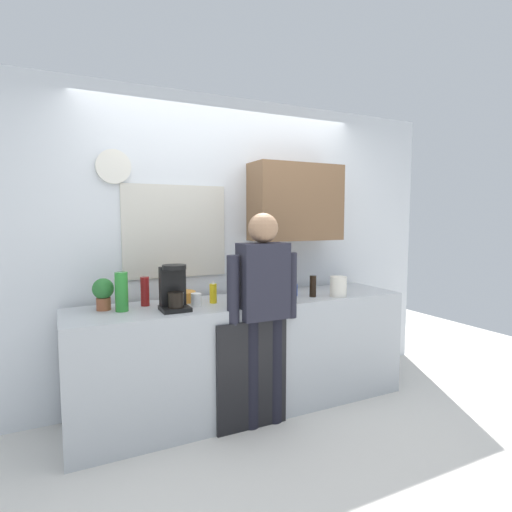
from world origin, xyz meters
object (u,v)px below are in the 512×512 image
at_px(cup_white_mug, 196,300).
at_px(coffee_maker, 174,290).
at_px(dish_soap, 213,293).
at_px(potted_plant, 103,292).
at_px(bottle_red_vinegar, 145,291).
at_px(storage_canister, 338,287).
at_px(cup_blue_mug, 293,290).
at_px(mixing_bowl, 182,296).
at_px(bottle_clear_soda, 122,292).
at_px(bottle_dark_sauce, 313,286).
at_px(bottle_olive_oil, 286,283).
at_px(person_at_sink, 263,301).

bearing_deg(cup_white_mug, coffee_maker, -160.53).
bearing_deg(dish_soap, potted_plant, 171.43).
height_order(cup_white_mug, dish_soap, dish_soap).
xyz_separation_m(cup_white_mug, potted_plant, (-0.64, 0.16, 0.08)).
height_order(bottle_red_vinegar, storage_canister, bottle_red_vinegar).
distance_m(coffee_maker, storage_canister, 1.38).
relative_size(potted_plant, dish_soap, 1.28).
height_order(cup_blue_mug, storage_canister, storage_canister).
bearing_deg(cup_white_mug, dish_soap, 13.75).
distance_m(bottle_red_vinegar, dish_soap, 0.51).
height_order(bottle_red_vinegar, mixing_bowl, bottle_red_vinegar).
xyz_separation_m(coffee_maker, bottle_clear_soda, (-0.34, 0.12, -0.01)).
distance_m(bottle_red_vinegar, storage_canister, 1.57).
xyz_separation_m(bottle_dark_sauce, potted_plant, (-1.63, 0.25, 0.04)).
bearing_deg(storage_canister, bottle_olive_oil, 162.26).
relative_size(bottle_red_vinegar, cup_white_mug, 2.32).
bearing_deg(coffee_maker, bottle_olive_oil, 1.53).
relative_size(bottle_dark_sauce, cup_white_mug, 1.89).
distance_m(dish_soap, storage_canister, 1.06).
bearing_deg(storage_canister, coffee_maker, 175.36).
bearing_deg(person_at_sink, mixing_bowl, 145.40).
height_order(cup_white_mug, mixing_bowl, cup_white_mug).
bearing_deg(dish_soap, cup_white_mug, -166.25).
xyz_separation_m(bottle_olive_oil, dish_soap, (-0.61, 0.08, -0.05)).
height_order(bottle_dark_sauce, bottle_clear_soda, bottle_clear_soda).
bearing_deg(bottle_clear_soda, potted_plant, 138.99).
bearing_deg(cup_blue_mug, bottle_clear_soda, 178.61).
bearing_deg(storage_canister, bottle_red_vinegar, 167.29).
distance_m(coffee_maker, potted_plant, 0.51).
height_order(coffee_maker, mixing_bowl, coffee_maker).
height_order(storage_canister, person_at_sink, person_at_sink).
height_order(bottle_clear_soda, cup_blue_mug, bottle_clear_soda).
height_order(cup_blue_mug, person_at_sink, person_at_sink).
bearing_deg(dish_soap, bottle_dark_sauce, -8.77).
height_order(coffee_maker, person_at_sink, person_at_sink).
xyz_separation_m(bottle_clear_soda, cup_white_mug, (0.53, -0.06, -0.09)).
xyz_separation_m(cup_white_mug, person_at_sink, (0.43, -0.27, -0.00)).
height_order(bottle_olive_oil, mixing_bowl, bottle_olive_oil).
height_order(bottle_dark_sauce, person_at_sink, person_at_sink).
bearing_deg(cup_blue_mug, dish_soap, 178.99).
distance_m(cup_blue_mug, person_at_sink, 0.52).
xyz_separation_m(bottle_red_vinegar, bottle_clear_soda, (-0.18, -0.11, 0.03)).
distance_m(bottle_dark_sauce, dish_soap, 0.85).
height_order(bottle_clear_soda, person_at_sink, person_at_sink).
bearing_deg(dish_soap, storage_canister, -11.68).
relative_size(bottle_dark_sauce, bottle_clear_soda, 0.64).
height_order(potted_plant, dish_soap, potted_plant).
relative_size(mixing_bowl, dish_soap, 1.22).
xyz_separation_m(cup_blue_mug, cup_white_mug, (-0.86, -0.02, -0.00)).
bearing_deg(storage_canister, potted_plant, 169.66).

